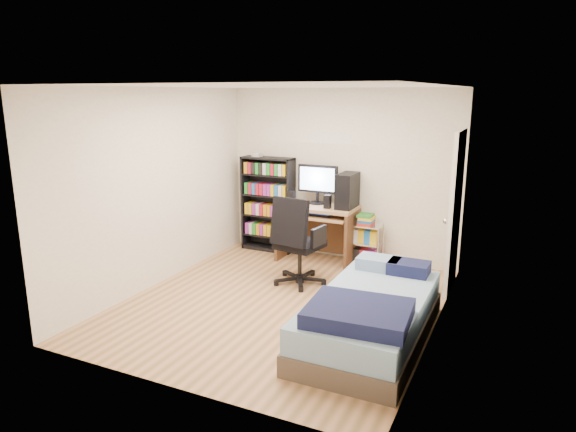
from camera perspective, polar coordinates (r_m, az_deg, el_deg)
The scene contains 7 objects.
room at distance 5.79m, azimuth -0.73°, elevation 1.78°, with size 3.58×4.08×2.58m.
media_shelf at distance 8.00m, azimuth -2.25°, elevation 1.46°, with size 0.83×0.28×1.53m.
computer_desk at distance 7.47m, azimuth 4.28°, elevation 0.59°, with size 1.12×0.65×1.41m.
office_chair at distance 6.64m, azimuth 1.08°, elevation -4.51°, with size 0.80×0.80×1.17m.
wire_cart at distance 7.36m, azimuth 8.57°, elevation -1.85°, with size 0.48×0.35×0.76m.
bed at distance 5.27m, azimuth 9.13°, elevation -10.90°, with size 1.05×2.10×0.60m.
door at distance 6.65m, azimuth 18.07°, elevation 0.44°, with size 0.12×0.80×2.00m.
Camera 1 is at (2.49, -5.10, 2.43)m, focal length 32.00 mm.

